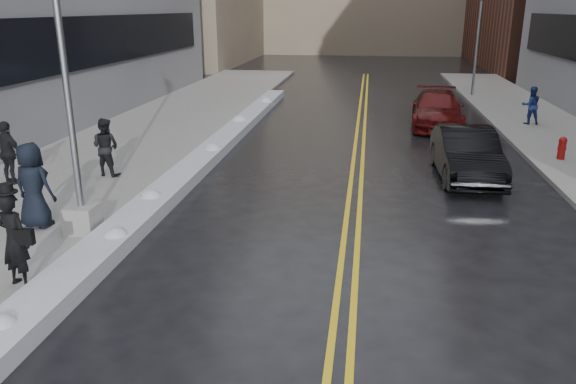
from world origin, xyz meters
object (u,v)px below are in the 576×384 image
at_px(fire_hydrant, 562,147).
at_px(pedestrian_east, 531,105).
at_px(pedestrian_c, 33,186).
at_px(traffic_signal, 478,35).
at_px(pedestrian_fedora, 15,240).
at_px(car_maroon, 437,109).
at_px(pedestrian_b, 106,147).
at_px(pedestrian_d, 8,153).
at_px(lamppost, 71,124).
at_px(car_black, 466,154).

distance_m(fire_hydrant, pedestrian_east, 5.92).
bearing_deg(fire_hydrant, pedestrian_c, -149.70).
bearing_deg(pedestrian_c, fire_hydrant, -139.70).
xyz_separation_m(traffic_signal, pedestrian_east, (0.99, -8.12, -2.47)).
distance_m(fire_hydrant, pedestrian_fedora, 16.09).
relative_size(fire_hydrant, pedestrian_fedora, 0.43).
bearing_deg(pedestrian_east, fire_hydrant, 80.83).
relative_size(pedestrian_fedora, car_maroon, 0.34).
height_order(pedestrian_b, pedestrian_d, pedestrian_d).
distance_m(fire_hydrant, traffic_signal, 14.30).
height_order(traffic_signal, pedestrian_b, traffic_signal).
xyz_separation_m(pedestrian_b, car_maroon, (10.35, 9.30, -0.26)).
bearing_deg(lamppost, pedestrian_fedora, -87.69).
xyz_separation_m(fire_hydrant, pedestrian_fedora, (-12.20, -10.48, 0.46)).
bearing_deg(pedestrian_c, car_black, -140.46).
height_order(pedestrian_fedora, pedestrian_d, pedestrian_d).
relative_size(traffic_signal, pedestrian_c, 3.13).
height_order(pedestrian_d, pedestrian_east, pedestrian_d).
relative_size(pedestrian_b, pedestrian_east, 1.07).
xyz_separation_m(lamppost, pedestrian_east, (12.79, 13.88, -1.60)).
distance_m(pedestrian_d, car_black, 12.95).
relative_size(fire_hydrant, car_maroon, 0.15).
xyz_separation_m(pedestrian_fedora, pedestrian_east, (12.69, 16.37, -0.07)).
bearing_deg(pedestrian_b, pedestrian_east, -134.48).
bearing_deg(pedestrian_c, car_maroon, -117.08).
distance_m(traffic_signal, pedestrian_east, 8.54).
bearing_deg(pedestrian_b, car_maroon, -126.83).
bearing_deg(car_maroon, car_black, -86.04).
distance_m(pedestrian_fedora, car_black, 12.18).
height_order(pedestrian_fedora, pedestrian_b, pedestrian_fedora).
bearing_deg(pedestrian_d, pedestrian_east, -127.88).
height_order(traffic_signal, car_maroon, traffic_signal).
height_order(fire_hydrant, pedestrian_east, pedestrian_east).
height_order(lamppost, pedestrian_d, lamppost).
height_order(fire_hydrant, pedestrian_d, pedestrian_d).
bearing_deg(pedestrian_east, pedestrian_fedora, 47.81).
distance_m(lamppost, pedestrian_fedora, 2.92).
relative_size(pedestrian_d, pedestrian_east, 1.12).
relative_size(lamppost, pedestrian_fedora, 4.46).
xyz_separation_m(traffic_signal, pedestrian_d, (-15.47, -18.96, -2.38)).
relative_size(pedestrian_c, pedestrian_east, 1.23).
xyz_separation_m(lamppost, pedestrian_c, (-1.15, 0.14, -1.42)).
distance_m(pedestrian_c, pedestrian_d, 3.84).
bearing_deg(pedestrian_b, traffic_signal, -115.34).
relative_size(lamppost, fire_hydrant, 10.45).
bearing_deg(car_black, pedestrian_b, -172.39).
height_order(pedestrian_c, car_black, pedestrian_c).
height_order(lamppost, pedestrian_fedora, lamppost).
distance_m(traffic_signal, car_maroon, 9.35).
height_order(traffic_signal, pedestrian_c, traffic_signal).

